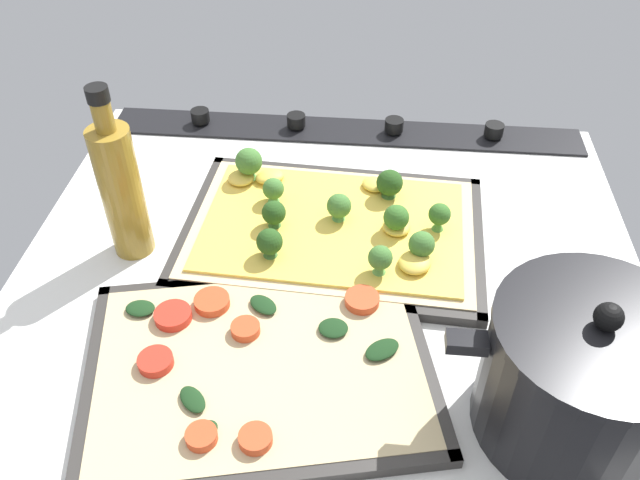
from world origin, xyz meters
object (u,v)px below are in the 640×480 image
Objects in this scene: veggie_pizza_back at (257,362)px; broccoli_pizza at (334,223)px; baking_tray_front at (333,233)px; cooking_pot at (583,378)px; oil_bottle at (121,188)px; baking_tray_back at (260,369)px.

broccoli_pizza is at bearing -105.93° from veggie_pizza_back.
cooking_pot is at bearing 133.90° from baking_tray_front.
cooking_pot is at bearing 133.44° from broccoli_pizza.
cooking_pot is (-23.70, 25.03, 5.00)cm from broccoli_pizza.
cooking_pot reaches higher than veggie_pizza_back.
oil_bottle is (23.87, 4.43, 8.66)cm from baking_tray_front.
oil_bottle is (23.99, 4.71, 7.19)cm from broccoli_pizza.
baking_tray_back is 0.85cm from veggie_pizza_back.
broccoli_pizza is (-0.12, -0.28, 1.47)cm from baking_tray_front.
baking_tray_front is 1.75× the size of oil_bottle.
baking_tray_front and baking_tray_back have the same top height.
cooking_pot is 1.14× the size of oil_bottle.
veggie_pizza_back is 1.67× the size of oil_bottle.
broccoli_pizza is 0.98× the size of veggie_pizza_back.
veggie_pizza_back is at bearing 136.64° from oil_bottle.
oil_bottle reaches higher than cooking_pot.
veggie_pizza_back reaches higher than baking_tray_back.
cooking_pot is at bearing 156.92° from oil_bottle.
broccoli_pizza is at bearing -168.90° from oil_bottle.
veggie_pizza_back is (6.15, 21.55, -0.76)cm from broccoli_pizza.
broccoli_pizza is 1.64× the size of oil_bottle.
baking_tray_front is at bearing -104.74° from baking_tray_back.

